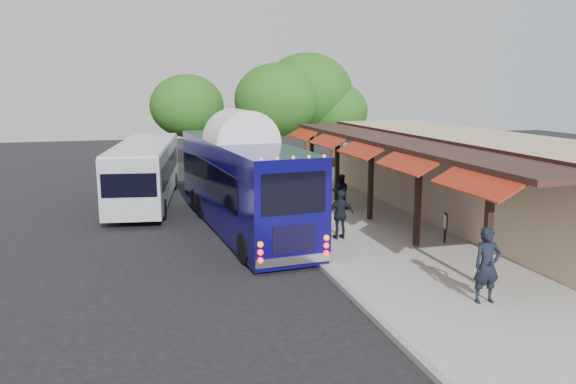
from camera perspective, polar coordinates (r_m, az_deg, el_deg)
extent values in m
plane|color=black|center=(18.62, 2.42, -6.92)|extent=(90.00, 90.00, 0.00)
cube|color=#9E9B93|center=(24.00, 10.97, -2.87)|extent=(10.00, 40.00, 0.15)
cube|color=gray|center=(22.31, -0.56, -3.71)|extent=(0.20, 40.00, 0.16)
cube|color=tan|center=(25.39, 18.22, 1.50)|extent=(5.00, 20.00, 3.60)
cube|color=black|center=(23.91, 13.36, 4.83)|extent=(0.06, 20.00, 0.60)
cube|color=#331E19|center=(23.41, 11.04, 5.05)|extent=(2.60, 20.00, 0.18)
cube|color=black|center=(16.29, 19.68, -3.54)|extent=(0.18, 0.18, 3.16)
cube|color=#9A220E|center=(15.78, 18.70, 1.06)|extent=(1.00, 3.20, 0.57)
cube|color=black|center=(19.61, 13.05, -0.83)|extent=(0.18, 0.18, 3.16)
cube|color=#9A220E|center=(19.19, 12.09, 3.03)|extent=(1.00, 3.20, 0.57)
cube|color=black|center=(23.15, 8.40, 1.08)|extent=(0.18, 0.18, 3.16)
cube|color=#9A220E|center=(22.79, 7.50, 4.37)|extent=(1.00, 3.20, 0.57)
cube|color=black|center=(26.81, 5.00, 2.48)|extent=(0.18, 0.18, 3.16)
cube|color=#9A220E|center=(26.51, 4.17, 5.32)|extent=(1.00, 3.20, 0.57)
cube|color=black|center=(30.57, 2.42, 3.53)|extent=(0.18, 0.18, 3.16)
cube|color=#9A220E|center=(30.30, 1.66, 6.03)|extent=(1.00, 3.20, 0.57)
sphere|color=#186087|center=(17.94, 17.38, 1.38)|extent=(0.26, 0.26, 0.26)
sphere|color=#186087|center=(22.27, 10.50, 3.43)|extent=(0.26, 0.26, 0.26)
sphere|color=#186087|center=(26.83, 5.89, 4.78)|extent=(0.26, 0.26, 0.26)
cube|color=#0A0651|center=(22.29, -4.78, 1.24)|extent=(3.52, 11.90, 3.08)
cube|color=#0A0651|center=(22.63, -4.71, -2.97)|extent=(3.46, 11.78, 0.34)
ellipsoid|color=white|center=(22.09, -4.84, 5.13)|extent=(3.50, 11.67, 0.55)
cube|color=black|center=(16.55, -1.11, -0.26)|extent=(2.04, 0.21, 1.27)
cube|color=silver|center=(17.13, -1.14, -7.06)|extent=(2.45, 0.39, 0.27)
sphere|color=#FF0C0C|center=(16.76, -4.64, -6.60)|extent=(0.18, 0.18, 0.18)
sphere|color=#FF0C0C|center=(17.25, 2.40, -6.06)|extent=(0.18, 0.18, 0.18)
cylinder|color=black|center=(18.15, -5.66, -5.76)|extent=(0.38, 1.04, 1.02)
cylinder|color=black|center=(18.63, 1.23, -5.27)|extent=(0.38, 1.04, 1.02)
cylinder|color=black|center=(26.05, -8.67, -0.75)|extent=(0.38, 1.04, 1.02)
cylinder|color=black|center=(26.39, -3.80, -0.50)|extent=(0.38, 1.04, 1.02)
cube|color=gray|center=(28.17, -14.26, 2.16)|extent=(3.84, 11.19, 2.53)
cube|color=black|center=(28.15, -16.72, 2.47)|extent=(1.28, 9.24, 0.95)
cube|color=black|center=(28.18, -11.83, 2.71)|extent=(1.28, 9.24, 0.95)
cube|color=silver|center=(28.01, -14.38, 4.79)|extent=(3.76, 10.97, 0.10)
cylinder|color=black|center=(24.60, -16.51, -1.88)|extent=(0.39, 0.94, 0.92)
cylinder|color=black|center=(24.63, -11.40, -1.62)|extent=(0.39, 0.94, 0.92)
cylinder|color=black|center=(31.60, -16.27, 0.87)|extent=(0.39, 0.94, 0.92)
cylinder|color=black|center=(31.63, -12.29, 1.07)|extent=(0.39, 0.94, 0.92)
imported|color=black|center=(15.30, 19.56, -7.04)|extent=(0.75, 0.53, 1.98)
imported|color=black|center=(25.40, 5.36, 0.04)|extent=(0.94, 0.85, 1.59)
imported|color=black|center=(20.44, 5.34, -2.30)|extent=(1.09, 0.52, 1.80)
imported|color=black|center=(24.96, 1.52, -0.04)|extent=(1.07, 0.62, 1.64)
cube|color=black|center=(20.70, 15.69, -3.54)|extent=(0.07, 0.07, 1.07)
cube|color=black|center=(20.64, 15.72, -2.89)|extent=(0.20, 0.47, 0.58)
cube|color=white|center=(20.63, 15.65, -2.89)|extent=(0.14, 0.39, 0.48)
cylinder|color=#382314|center=(36.79, -1.08, 4.45)|extent=(0.36, 0.36, 3.21)
ellipsoid|color=#245D17|center=(36.58, -1.10, 9.34)|extent=(5.54, 5.54, 4.71)
cylinder|color=#382314|center=(38.74, 1.93, 5.02)|extent=(0.36, 0.36, 3.54)
ellipsoid|color=#245D17|center=(38.55, 1.96, 10.14)|extent=(6.12, 6.12, 5.20)
cylinder|color=#382314|center=(38.86, 4.64, 4.35)|extent=(0.36, 0.36, 2.66)
ellipsoid|color=#245D17|center=(38.66, 4.70, 8.18)|extent=(4.59, 4.59, 3.90)
cylinder|color=#382314|center=(39.39, -10.07, 4.48)|extent=(0.36, 0.36, 2.90)
ellipsoid|color=#245D17|center=(39.19, -10.21, 8.61)|extent=(5.01, 5.01, 4.26)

